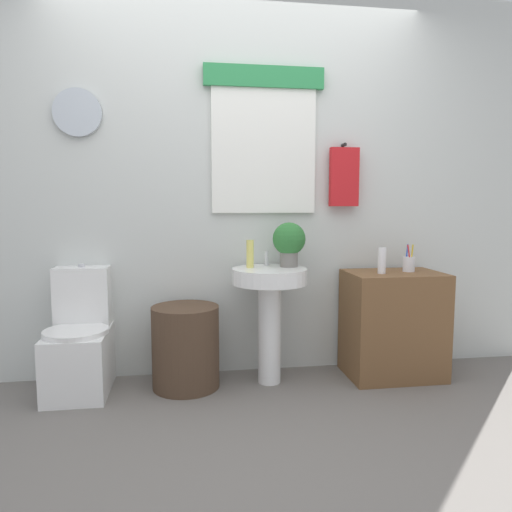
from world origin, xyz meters
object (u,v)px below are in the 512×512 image
Objects in this scene: toilet at (80,345)px; toothbrush_cup at (409,264)px; lotion_bottle at (382,261)px; laundry_hamper at (186,347)px; soap_bottle at (250,254)px; pedestal_sink at (269,298)px; potted_plant at (289,241)px; wooden_cabinet at (393,324)px.

toothbrush_cup reaches higher than toilet.
lotion_bottle is at bearing -2.30° from toilet.
soap_bottle reaches higher than laundry_hamper.
lotion_bottle is 0.92× the size of toothbrush_cup.
laundry_hamper is (0.65, -0.04, -0.03)m from toilet.
potted_plant reaches higher than pedestal_sink.
soap_bottle is (-0.97, 0.05, 0.49)m from wooden_cabinet.
toothbrush_cup is (0.82, -0.04, -0.16)m from potted_plant.
toothbrush_cup is at bearing 0.76° from laundry_hamper.
toilet is 2.21m from toothbrush_cup.
pedestal_sink is at bearing -178.82° from toothbrush_cup.
wooden_cabinet is 1.09m from soap_bottle.
potted_plant is at bearing 23.20° from pedestal_sink.
toilet is 1.50× the size of laundry_hamper.
pedestal_sink is 0.88m from wooden_cabinet.
laundry_hamper is 0.72m from soap_bottle.
soap_bottle is at bearing 6.74° from laundry_hamper.
pedestal_sink is at bearing 0.00° from laundry_hamper.
potted_plant is (0.14, 0.06, 0.36)m from pedestal_sink.
soap_bottle is at bearing -177.80° from potted_plant.
wooden_cabinet is at bearing -4.81° from potted_plant.
laundry_hamper is 0.95m from potted_plant.
toilet is 2.01m from lotion_bottle.
pedestal_sink is at bearing -22.62° from soap_bottle.
wooden_cabinet is 4.20× the size of lotion_bottle.
wooden_cabinet is at bearing -1.06° from toilet.
toilet is 4.36× the size of soap_bottle.
soap_bottle reaches higher than toothbrush_cup.
toilet is 2.05m from wooden_cabinet.
toothbrush_cup reaches higher than pedestal_sink.
wooden_cabinet is 3.96× the size of soap_bottle.
toothbrush_cup is (2.16, -0.02, 0.47)m from toilet.
soap_bottle reaches higher than lotion_bottle.
pedestal_sink is 4.46× the size of lotion_bottle.
potted_plant is at bearing 170.59° from lotion_bottle.
potted_plant is at bearing 175.19° from wooden_cabinet.
laundry_hamper is at bearing -3.31° from toilet.
toilet is 1.48m from potted_plant.
pedestal_sink is 1.06× the size of wooden_cabinet.
potted_plant reaches higher than toilet.
lotion_bottle is at bearing -159.94° from wooden_cabinet.
toilet is at bearing -179.05° from potted_plant.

